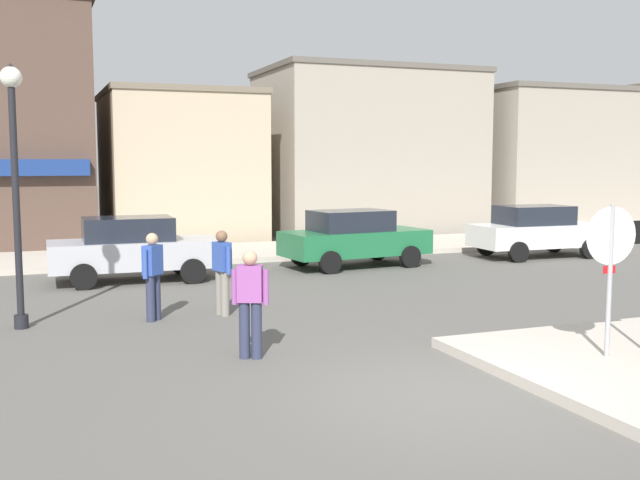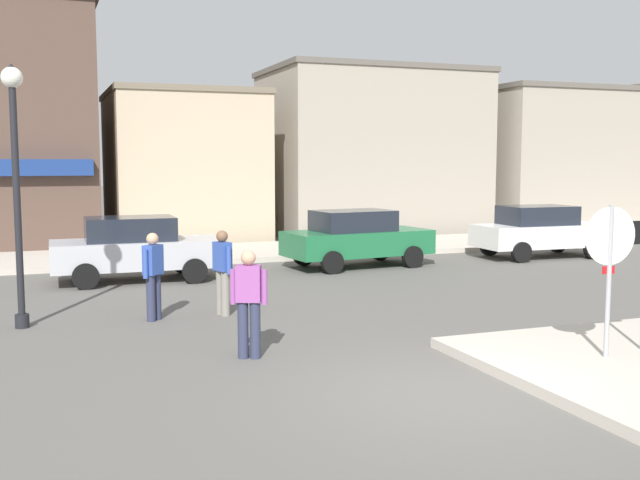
% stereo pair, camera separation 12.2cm
% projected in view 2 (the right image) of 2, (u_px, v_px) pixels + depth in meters
% --- Properties ---
extents(ground_plane, '(160.00, 160.00, 0.00)m').
position_uv_depth(ground_plane, '(452.00, 395.00, 9.34)').
color(ground_plane, '#5B5954').
extents(kerb_far, '(80.00, 4.00, 0.15)m').
position_uv_depth(kerb_far, '(206.00, 254.00, 22.83)').
color(kerb_far, beige).
rests_on(kerb_far, ground).
extents(stop_sign, '(0.82, 0.08, 2.30)m').
position_uv_depth(stop_sign, '(609.00, 261.00, 10.42)').
color(stop_sign, '#9E9EA3').
rests_on(stop_sign, ground).
extents(lamp_post, '(0.36, 0.36, 4.54)m').
position_uv_depth(lamp_post, '(15.00, 158.00, 12.76)').
color(lamp_post, black).
rests_on(lamp_post, ground).
extents(parked_car_nearest, '(4.03, 1.93, 1.56)m').
position_uv_depth(parked_car_nearest, '(135.00, 248.00, 18.07)').
color(parked_car_nearest, '#B7B7BC').
rests_on(parked_car_nearest, ground).
extents(parked_car_second, '(4.16, 2.21, 1.56)m').
position_uv_depth(parked_car_second, '(356.00, 238.00, 20.48)').
color(parked_car_second, '#1E6B3D').
rests_on(parked_car_second, ground).
extents(parked_car_third, '(4.05, 1.98, 1.56)m').
position_uv_depth(parked_car_third, '(540.00, 231.00, 22.50)').
color(parked_car_third, white).
rests_on(parked_car_third, ground).
extents(pedestrian_crossing_near, '(0.32, 0.55, 1.61)m').
position_uv_depth(pedestrian_crossing_near, '(222.00, 270.00, 14.07)').
color(pedestrian_crossing_near, gray).
rests_on(pedestrian_crossing_near, ground).
extents(pedestrian_crossing_far, '(0.54, 0.35, 1.61)m').
position_uv_depth(pedestrian_crossing_far, '(249.00, 300.00, 10.98)').
color(pedestrian_crossing_far, '#2D334C').
rests_on(pedestrian_crossing_far, ground).
extents(pedestrian_kerb_side, '(0.44, 0.46, 1.61)m').
position_uv_depth(pedestrian_kerb_side, '(153.00, 273.00, 13.59)').
color(pedestrian_kerb_side, '#2D334C').
rests_on(pedestrian_kerb_side, ground).
extents(building_storefront_left_near, '(5.39, 6.17, 5.40)m').
position_uv_depth(building_storefront_left_near, '(183.00, 166.00, 27.84)').
color(building_storefront_left_near, tan).
rests_on(building_storefront_left_near, ground).
extents(building_storefront_left_mid, '(8.34, 5.74, 6.52)m').
position_uv_depth(building_storefront_left_mid, '(371.00, 152.00, 30.30)').
color(building_storefront_left_mid, '#9E9384').
rests_on(building_storefront_left_mid, ground).
extents(building_storefront_right_near, '(7.53, 6.68, 5.95)m').
position_uv_depth(building_storefront_right_near, '(547.00, 159.00, 33.15)').
color(building_storefront_right_near, '#9E9384').
rests_on(building_storefront_right_near, ground).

